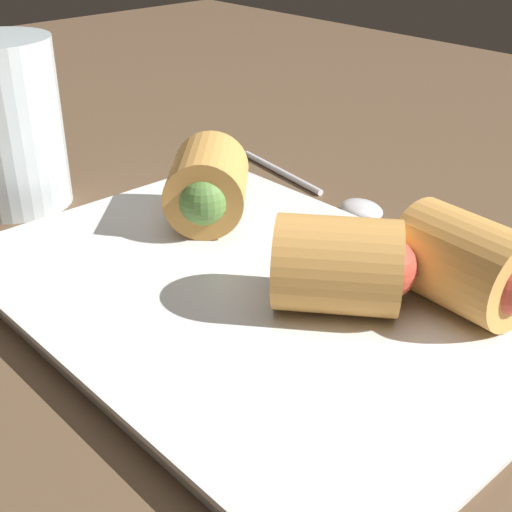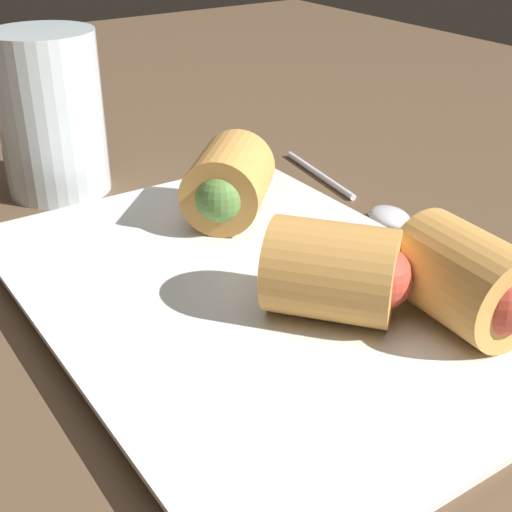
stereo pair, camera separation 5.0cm
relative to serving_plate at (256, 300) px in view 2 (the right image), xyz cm
name	(u,v)px [view 2 (the right image)]	position (x,y,z in cm)	size (l,w,h in cm)	color
table_surface	(252,358)	(-2.33, 1.84, -1.76)	(180.00, 140.00, 2.00)	brown
serving_plate	(256,300)	(0.00, 0.00, 0.00)	(32.10, 22.34, 1.50)	white
roll_front_left	(227,184)	(8.25, -3.36, 3.22)	(7.95, 7.94, 4.97)	#D19347
roll_front_right	(340,272)	(-4.49, -2.01, 3.22)	(8.00, 7.82, 4.97)	#D19347
roll_back_left	(472,282)	(-8.80, -6.64, 3.22)	(7.30, 5.40, 4.97)	#D19347
spoon	(374,208)	(5.88, -14.02, -0.24)	(16.50, 4.03, 1.17)	silver
drinking_glass	(51,114)	(22.71, 2.75, 5.17)	(7.60, 7.60, 11.87)	silver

